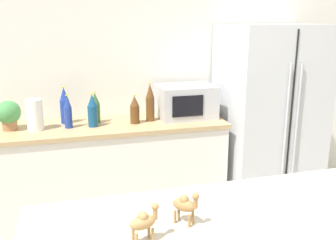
{
  "coord_description": "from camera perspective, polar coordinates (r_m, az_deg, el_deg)",
  "views": [
    {
      "loc": [
        -0.79,
        -0.59,
        1.72
      ],
      "look_at": [
        -0.21,
        1.46,
        1.15
      ],
      "focal_mm": 40.0,
      "sensor_mm": 36.0,
      "label": 1
    }
  ],
  "objects": [
    {
      "name": "refrigerator",
      "position": [
        3.52,
        14.93,
        0.09
      ],
      "size": [
        0.83,
        0.73,
        1.68
      ],
      "color": "silver",
      "rests_on": "ground_plane"
    },
    {
      "name": "potted_plant",
      "position": [
        3.11,
        -23.13,
        0.84
      ],
      "size": [
        0.18,
        0.18,
        0.23
      ],
      "color": "#9E6B47",
      "rests_on": "back_counter"
    },
    {
      "name": "microwave",
      "position": [
        3.24,
        2.73,
        2.86
      ],
      "size": [
        0.48,
        0.37,
        0.28
      ],
      "color": "#B2B5BA",
      "rests_on": "back_counter"
    },
    {
      "name": "back_bottle_2",
      "position": [
        3.16,
        -15.47,
        2.11
      ],
      "size": [
        0.08,
        0.08,
        0.3
      ],
      "color": "navy",
      "rests_on": "back_counter"
    },
    {
      "name": "back_bottle_3",
      "position": [
        3.12,
        -2.74,
        2.64
      ],
      "size": [
        0.07,
        0.07,
        0.32
      ],
      "color": "brown",
      "rests_on": "back_counter"
    },
    {
      "name": "back_bottle_1",
      "position": [
        3.01,
        -11.43,
        1.37
      ],
      "size": [
        0.08,
        0.08,
        0.27
      ],
      "color": "navy",
      "rests_on": "back_counter"
    },
    {
      "name": "wall_back",
      "position": [
        3.44,
        -2.35,
        7.61
      ],
      "size": [
        8.0,
        0.06,
        2.55
      ],
      "color": "white",
      "rests_on": "ground_plane"
    },
    {
      "name": "back_bottle_0",
      "position": [
        3.06,
        -5.1,
        1.54
      ],
      "size": [
        0.08,
        0.08,
        0.24
      ],
      "color": "brown",
      "rests_on": "back_counter"
    },
    {
      "name": "camel_figurine_second",
      "position": [
        1.35,
        2.63,
        -12.73
      ],
      "size": [
        0.1,
        0.1,
        0.13
      ],
      "color": "olive",
      "rests_on": "bar_counter"
    },
    {
      "name": "back_counter",
      "position": [
        3.27,
        -8.12,
        -7.99
      ],
      "size": [
        1.85,
        0.63,
        0.9
      ],
      "color": "silver",
      "rests_on": "ground_plane"
    },
    {
      "name": "paper_towel_roll",
      "position": [
        3.04,
        -19.64,
        0.76
      ],
      "size": [
        0.12,
        0.12,
        0.24
      ],
      "color": "white",
      "rests_on": "back_counter"
    },
    {
      "name": "back_bottle_4",
      "position": [
        3.11,
        -11.0,
        1.78
      ],
      "size": [
        0.07,
        0.07,
        0.26
      ],
      "color": "#2D6033",
      "rests_on": "back_counter"
    },
    {
      "name": "camel_figurine",
      "position": [
        1.25,
        -3.69,
        -15.14
      ],
      "size": [
        0.11,
        0.07,
        0.13
      ],
      "color": "#A87F4C",
      "rests_on": "bar_counter"
    },
    {
      "name": "back_bottle_5",
      "position": [
        3.02,
        -15.01,
        1.17
      ],
      "size": [
        0.06,
        0.06,
        0.27
      ],
      "color": "navy",
      "rests_on": "back_counter"
    }
  ]
}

